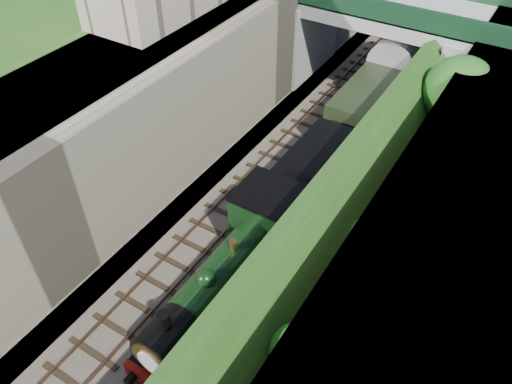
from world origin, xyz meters
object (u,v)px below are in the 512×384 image
at_px(road_bridge, 403,39).
at_px(locomotive, 232,274).
at_px(tree, 461,93).
at_px(tender, 315,178).

xyz_separation_m(road_bridge, locomotive, (0.26, -19.60, -2.18)).
bearing_deg(tree, tender, -125.67).
height_order(locomotive, tender, locomotive).
distance_m(locomotive, tender, 7.37).
distance_m(road_bridge, locomotive, 19.72).
distance_m(road_bridge, tree, 7.56).
xyz_separation_m(tree, locomotive, (-4.71, -13.93, -2.75)).
bearing_deg(tender, road_bridge, 91.20).
distance_m(tree, locomotive, 14.96).
xyz_separation_m(locomotive, tender, (-0.00, 7.36, -0.27)).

